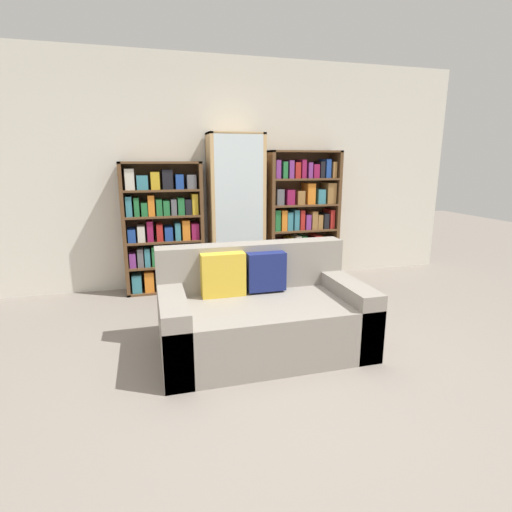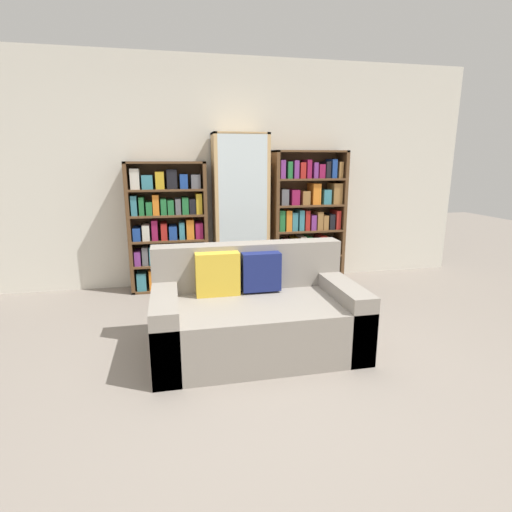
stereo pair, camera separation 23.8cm
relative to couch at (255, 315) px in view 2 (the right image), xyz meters
The scene contains 7 objects.
ground_plane 0.70m from the couch, 89.82° to the right, with size 16.00×16.00×0.00m, color gray.
wall_back 2.23m from the couch, 89.94° to the left, with size 6.36×0.06×2.70m.
couch is the anchor object (origin of this frame).
bookshelf_left 1.93m from the couch, 111.13° to the left, with size 0.90×0.32×1.51m.
display_cabinet 1.85m from the couch, 83.87° to the left, with size 0.65×0.36×1.83m.
bookshelf_right 2.10m from the couch, 59.19° to the left, with size 0.91×0.32×1.64m.
wine_bottle 1.47m from the couch, 69.86° to the left, with size 0.09×0.09×0.35m.
Camera 2 is at (-0.63, -2.36, 1.52)m, focal length 28.00 mm.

